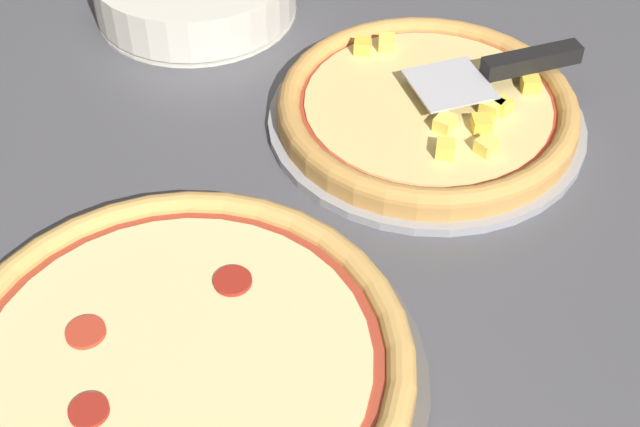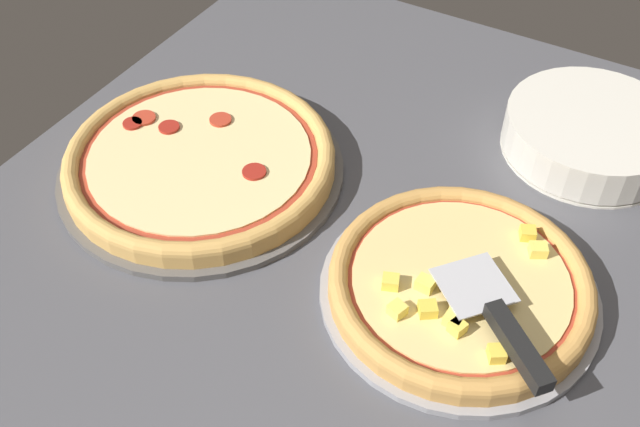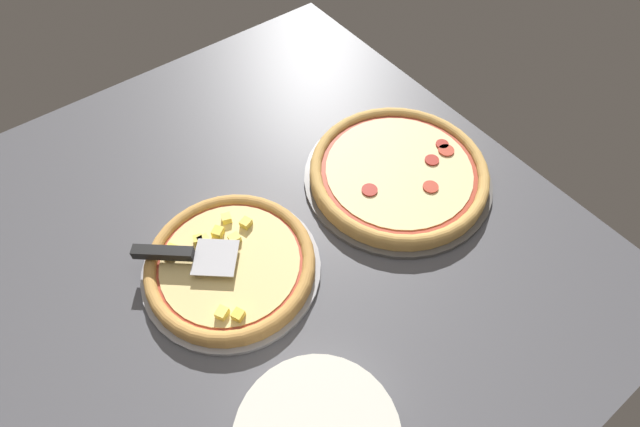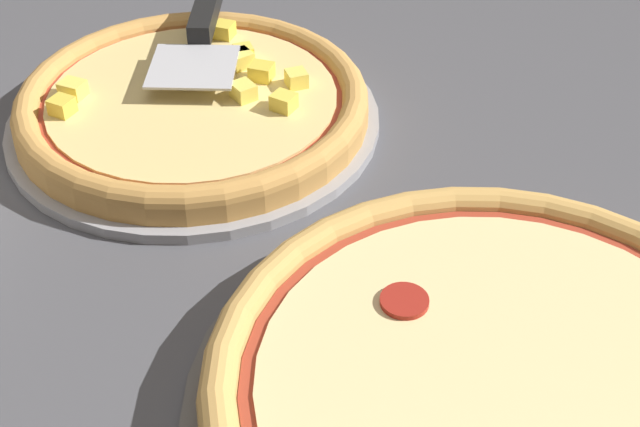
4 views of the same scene
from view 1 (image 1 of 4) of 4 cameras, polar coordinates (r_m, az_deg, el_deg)
ground_plane at (r=93.27cm, az=5.42°, el=1.19°), size 126.82×116.78×3.60cm
pizza_pan_front at (r=99.17cm, az=6.78°, el=5.91°), size 34.76×34.76×1.00cm
pizza_front at (r=97.96cm, az=6.90°, el=6.80°), size 32.67×32.67×3.68cm
pizza_pan_back at (r=75.76cm, az=-9.00°, el=-10.47°), size 41.49×41.49×1.00cm
pizza_back at (r=73.99cm, az=-9.20°, el=-9.50°), size 39.00×39.00×3.39cm
serving_spatula at (r=100.42cm, az=12.24°, el=9.23°), size 16.45×18.23×2.00cm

